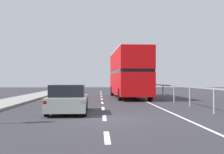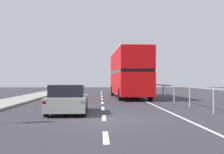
{
  "view_description": "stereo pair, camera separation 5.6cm",
  "coord_description": "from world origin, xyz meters",
  "views": [
    {
      "loc": [
        -0.21,
        -12.71,
        1.54
      ],
      "look_at": [
        0.63,
        7.67,
        1.78
      ],
      "focal_mm": 49.79,
      "sensor_mm": 36.0,
      "label": 1
    },
    {
      "loc": [
        -0.15,
        -12.72,
        1.54
      ],
      "look_at": [
        0.63,
        7.67,
        1.78
      ],
      "focal_mm": 49.79,
      "sensor_mm": 36.0,
      "label": 2
    }
  ],
  "objects": [
    {
      "name": "double_decker_bus_red",
      "position": [
        2.42,
        14.93,
        2.28
      ],
      "size": [
        2.93,
        10.94,
        4.25
      ],
      "rotation": [
        0.0,
        0.0,
        0.03
      ],
      "color": "red",
      "rests_on": "ground"
    },
    {
      "name": "hatchback_car_near",
      "position": [
        -1.69,
        2.1,
        0.65
      ],
      "size": [
        1.87,
        4.33,
        1.35
      ],
      "rotation": [
        0.0,
        0.0,
        0.02
      ],
      "color": "gray",
      "rests_on": "ground"
    },
    {
      "name": "lane_paint_markings",
      "position": [
        2.01,
        8.95,
        0.0
      ],
      "size": [
        3.38,
        46.0,
        0.01
      ],
      "color": "silver",
      "rests_on": "ground"
    },
    {
      "name": "bridge_side_railing",
      "position": [
        5.08,
        9.0,
        0.98
      ],
      "size": [
        0.1,
        42.0,
        1.21
      ],
      "color": "gray",
      "rests_on": "ground"
    },
    {
      "name": "ground_plane",
      "position": [
        0.0,
        0.0,
        -0.05
      ],
      "size": [
        73.14,
        120.0,
        0.1
      ],
      "primitive_type": "cube",
      "color": "#2E2D33"
    }
  ]
}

